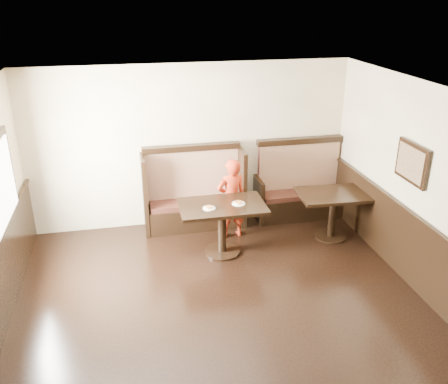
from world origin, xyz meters
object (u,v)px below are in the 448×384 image
object	(u,v)px
booth_neighbor	(299,191)
child	(231,199)
booth_main	(194,198)
table_main	(222,216)
table_neighbor	(333,204)

from	to	relation	value
booth_neighbor	child	bearing A→B (deg)	-158.99
booth_main	table_main	world-z (taller)	booth_main
booth_main	table_main	size ratio (longest dim) A/B	1.32
booth_neighbor	table_main	size ratio (longest dim) A/B	1.25
booth_main	table_main	bearing A→B (deg)	-74.93
booth_main	child	xyz separation A→B (m)	(0.55, -0.54, 0.16)
booth_neighbor	table_main	distance (m)	1.98
booth_main	booth_neighbor	distance (m)	1.95
booth_main	child	world-z (taller)	booth_main
table_main	child	size ratio (longest dim) A/B	0.96
table_neighbor	child	size ratio (longest dim) A/B	0.87
booth_main	table_neighbor	world-z (taller)	booth_main
table_main	table_neighbor	xyz separation A→B (m)	(1.90, 0.12, -0.04)
booth_neighbor	table_neighbor	world-z (taller)	booth_neighbor
child	booth_main	bearing A→B (deg)	-52.78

